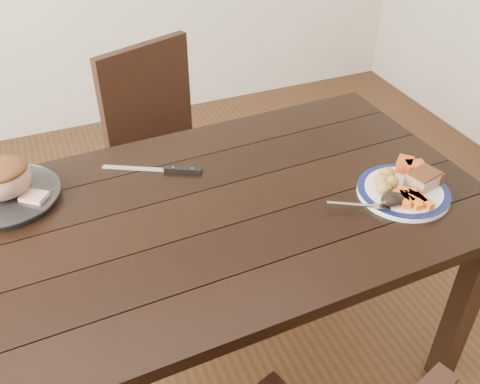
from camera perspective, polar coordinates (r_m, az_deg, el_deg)
name	(u,v)px	position (r m, az deg, el deg)	size (l,w,h in m)	color
ground	(218,365)	(2.09, -2.35, -17.96)	(4.00, 4.00, 0.00)	#472B16
dining_table	(213,233)	(1.60, -2.93, -4.35)	(1.63, 0.96, 0.75)	black
chair_far	(167,146)	(2.26, -7.84, 4.89)	(0.54, 0.55, 0.93)	black
dinner_plate	(403,192)	(1.66, 17.00, 0.00)	(0.27, 0.27, 0.02)	white
plate_rim	(404,190)	(1.66, 17.05, 0.24)	(0.27, 0.27, 0.02)	#0D1643
serving_platter	(7,197)	(1.71, -23.58, -0.51)	(0.30, 0.30, 0.02)	white
pork_slice	(423,180)	(1.68, 18.94, 1.26)	(0.09, 0.07, 0.04)	tan
roasted_potatoes	(386,180)	(1.64, 15.33, 1.20)	(0.09, 0.09, 0.04)	gold
carrot_batons	(412,198)	(1.60, 17.88, -0.66)	(0.09, 0.11, 0.02)	orange
pumpkin_wedges	(409,166)	(1.72, 17.63, 2.64)	(0.09, 0.09, 0.04)	#F7581B
dark_mushroom	(393,199)	(1.58, 15.96, -0.72)	(0.07, 0.05, 0.03)	black
fork	(363,206)	(1.56, 13.00, -1.44)	(0.16, 0.10, 0.00)	silver
roast_joint	(1,180)	(1.68, -24.10, 1.22)	(0.17, 0.15, 0.11)	#A67266
cut_slice	(34,197)	(1.65, -21.09, -0.53)	(0.07, 0.06, 0.02)	tan
carving_knife	(171,170)	(1.70, -7.42, 2.39)	(0.29, 0.17, 0.01)	silver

